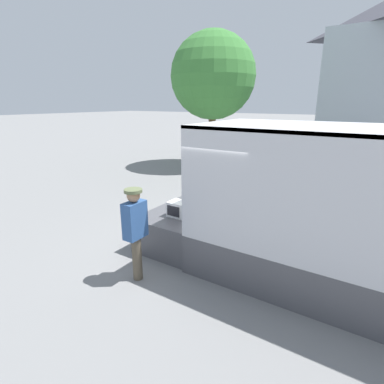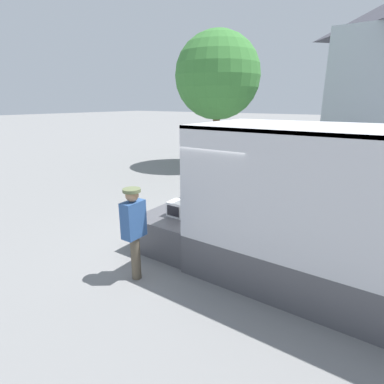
{
  "view_description": "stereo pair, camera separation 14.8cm",
  "coord_description": "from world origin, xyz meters",
  "px_view_note": "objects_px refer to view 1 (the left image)",
  "views": [
    {
      "loc": [
        3.01,
        -5.5,
        3.25
      ],
      "look_at": [
        -0.42,
        -0.2,
        1.34
      ],
      "focal_mm": 28.0,
      "sensor_mm": 36.0,
      "label": 1
    },
    {
      "loc": [
        3.13,
        -5.42,
        3.25
      ],
      "look_at": [
        -0.42,
        -0.2,
        1.34
      ],
      "focal_mm": 28.0,
      "sensor_mm": 36.0,
      "label": 2
    }
  ],
  "objects_px": {
    "portable_generator": "(200,199)",
    "worker_person": "(135,225)",
    "street_tree": "(213,76)",
    "microwave": "(180,209)"
  },
  "relations": [
    {
      "from": "microwave",
      "to": "street_tree",
      "type": "xyz_separation_m",
      "value": [
        -3.98,
        8.52,
        3.47
      ]
    },
    {
      "from": "worker_person",
      "to": "street_tree",
      "type": "height_order",
      "value": "street_tree"
    },
    {
      "from": "portable_generator",
      "to": "worker_person",
      "type": "distance_m",
      "value": 2.27
    },
    {
      "from": "portable_generator",
      "to": "street_tree",
      "type": "xyz_separation_m",
      "value": [
        -4.01,
        7.71,
        3.44
      ]
    },
    {
      "from": "portable_generator",
      "to": "street_tree",
      "type": "relative_size",
      "value": 0.11
    },
    {
      "from": "portable_generator",
      "to": "street_tree",
      "type": "bearing_deg",
      "value": 117.47
    },
    {
      "from": "portable_generator",
      "to": "worker_person",
      "type": "height_order",
      "value": "worker_person"
    },
    {
      "from": "microwave",
      "to": "portable_generator",
      "type": "height_order",
      "value": "portable_generator"
    },
    {
      "from": "portable_generator",
      "to": "worker_person",
      "type": "xyz_separation_m",
      "value": [
        0.0,
        -2.27,
        0.11
      ]
    },
    {
      "from": "microwave",
      "to": "worker_person",
      "type": "relative_size",
      "value": 0.28
    }
  ]
}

